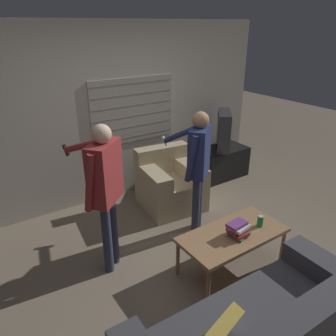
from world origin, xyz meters
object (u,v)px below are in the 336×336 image
at_px(coffee_table, 233,236).
at_px(person_right_standing, 198,159).
at_px(spare_remote, 242,235).
at_px(person_left_standing, 105,182).
at_px(soda_can, 260,221).
at_px(book_stack, 238,229).
at_px(armchair_beige, 170,184).
at_px(tv, 223,131).

distance_m(coffee_table, person_right_standing, 1.01).
xyz_separation_m(person_right_standing, spare_remote, (-0.12, -0.90, -0.52)).
bearing_deg(person_left_standing, soda_can, -70.72).
distance_m(person_right_standing, spare_remote, 1.04).
bearing_deg(book_stack, person_right_standing, 80.34).
xyz_separation_m(coffee_table, book_stack, (0.00, -0.06, 0.12)).
height_order(armchair_beige, person_left_standing, person_left_standing).
height_order(coffee_table, person_left_standing, person_left_standing).
height_order(tv, book_stack, tv).
distance_m(person_left_standing, person_right_standing, 1.23).
bearing_deg(person_right_standing, book_stack, -138.50).
relative_size(armchair_beige, tv, 1.43).
xyz_separation_m(armchair_beige, spare_remote, (-0.19, -1.61, 0.13)).
bearing_deg(armchair_beige, person_right_standing, 90.83).
relative_size(person_left_standing, soda_can, 13.02).
bearing_deg(spare_remote, soda_can, -28.83).
bearing_deg(person_right_standing, person_left_standing, 142.94).
height_order(coffee_table, book_stack, book_stack).
height_order(armchair_beige, spare_remote, armchair_beige).
distance_m(tv, person_left_standing, 2.84).
height_order(person_left_standing, person_right_standing, person_left_standing).
relative_size(book_stack, spare_remote, 1.94).
relative_size(soda_can, spare_remote, 0.96).
distance_m(person_left_standing, book_stack, 1.45).
xyz_separation_m(book_stack, soda_can, (0.33, -0.01, -0.01)).
bearing_deg(book_stack, person_left_standing, 142.40).
relative_size(coffee_table, person_right_standing, 0.74).
distance_m(person_left_standing, spare_remote, 1.52).
height_order(person_left_standing, spare_remote, person_left_standing).
bearing_deg(spare_remote, book_stack, 109.48).
height_order(person_left_standing, soda_can, person_left_standing).
bearing_deg(armchair_beige, coffee_table, 88.41).
bearing_deg(person_right_standing, coffee_table, -139.49).
height_order(tv, soda_can, tv).
distance_m(book_stack, soda_can, 0.33).
bearing_deg(coffee_table, spare_remote, -65.40).
relative_size(person_left_standing, book_stack, 6.45).
relative_size(tv, book_stack, 2.51).
bearing_deg(coffee_table, book_stack, -85.03).
relative_size(coffee_table, person_left_standing, 0.71).
distance_m(tv, person_right_standing, 1.74).
distance_m(coffee_table, person_left_standing, 1.46).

